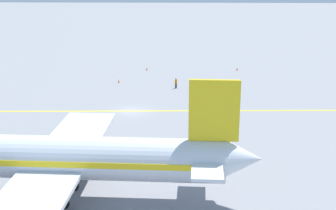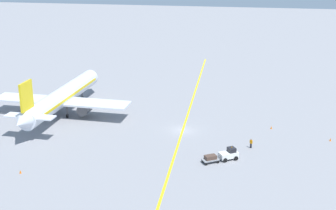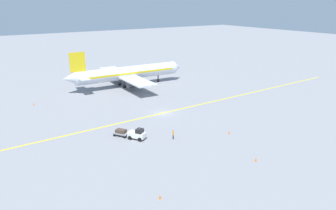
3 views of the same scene
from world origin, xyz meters
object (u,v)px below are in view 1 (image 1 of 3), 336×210
ground_crew_worker (176,83)px  traffic_cone_mid_apron (237,69)px  traffic_cone_far_edge (147,69)px  baggage_cart_trailing (222,94)px  traffic_cone_by_wingtip (119,81)px  baggage_tug_white (209,88)px  airplane_at_gate (49,158)px

ground_crew_worker → traffic_cone_mid_apron: ground_crew_worker is taller
ground_crew_worker → traffic_cone_far_edge: size_ratio=3.05×
baggage_cart_trailing → ground_crew_worker: (6.17, 6.97, 0.15)m
traffic_cone_by_wingtip → baggage_tug_white: bearing=-115.1°
baggage_tug_white → traffic_cone_far_edge: bearing=32.5°
baggage_tug_white → baggage_cart_trailing: size_ratio=1.13×
airplane_at_gate → baggage_cart_trailing: 36.16m
traffic_cone_by_wingtip → airplane_at_gate: bearing=179.5°
airplane_at_gate → baggage_tug_white: airplane_at_gate is taller
baggage_cart_trailing → airplane_at_gate: bearing=151.6°
baggage_cart_trailing → baggage_tug_white: bearing=32.7°
airplane_at_gate → baggage_tug_white: 37.84m
airplane_at_gate → traffic_cone_far_edge: airplane_at_gate is taller
airplane_at_gate → baggage_cart_trailing: airplane_at_gate is taller
traffic_cone_far_edge → baggage_tug_white: bearing=-147.5°
baggage_cart_trailing → traffic_cone_by_wingtip: baggage_cart_trailing is taller
baggage_tug_white → baggage_cart_trailing: (-2.77, -1.78, -0.14)m
airplane_at_gate → traffic_cone_far_edge: 51.86m
traffic_cone_mid_apron → traffic_cone_far_edge: (-0.37, 17.20, 0.00)m
traffic_cone_by_wingtip → traffic_cone_far_edge: bearing=-22.1°
airplane_at_gate → ground_crew_worker: 39.31m
baggage_tug_white → baggage_cart_trailing: 3.30m
baggage_tug_white → traffic_cone_far_edge: size_ratio=6.06×
traffic_cone_mid_apron → traffic_cone_by_wingtip: same height
airplane_at_gate → traffic_cone_mid_apron: bearing=-22.6°
traffic_cone_by_wingtip → ground_crew_worker: bearing=-110.3°
airplane_at_gate → traffic_cone_by_wingtip: 41.64m
airplane_at_gate → traffic_cone_by_wingtip: bearing=-0.5°
ground_crew_worker → baggage_tug_white: bearing=-123.2°
airplane_at_gate → traffic_cone_far_edge: bearing=-4.9°
airplane_at_gate → baggage_tug_white: (34.48, -15.35, -2.81)m
baggage_cart_trailing → traffic_cone_mid_apron: bearing=-12.6°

